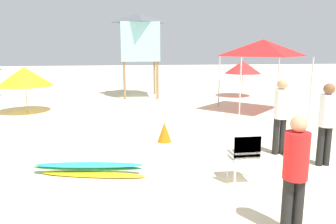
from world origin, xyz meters
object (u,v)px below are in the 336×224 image
object	(u,v)px
surfboard_pile	(90,169)
lifeguard_near_left	(295,168)
lifeguard_near_center	(281,111)
beach_umbrella_mid	(243,67)
lifeguard_near_right	(326,119)
beach_umbrella_left	(25,76)
stacked_plastic_chairs	(245,152)
traffic_cone_near	(164,132)
lifeguard_tower	(140,37)
popup_canopy	(263,48)

from	to	relation	value
surfboard_pile	lifeguard_near_left	distance (m)	3.90
lifeguard_near_center	beach_umbrella_mid	distance (m)	9.12
lifeguard_near_left	lifeguard_near_right	distance (m)	3.11
lifeguard_near_center	beach_umbrella_mid	bearing A→B (deg)	75.61
surfboard_pile	lifeguard_near_center	bearing A→B (deg)	10.13
lifeguard_near_center	beach_umbrella_left	xyz separation A→B (m)	(-7.22, 5.93, 0.36)
lifeguard_near_center	beach_umbrella_left	distance (m)	9.36
stacked_plastic_chairs	traffic_cone_near	world-z (taller)	stacked_plastic_chairs
stacked_plastic_chairs	beach_umbrella_mid	world-z (taller)	beach_umbrella_mid
stacked_plastic_chairs	beach_umbrella_left	distance (m)	9.51
lifeguard_tower	beach_umbrella_mid	distance (m)	5.27
lifeguard_near_center	beach_umbrella_mid	size ratio (longest dim) A/B	0.99
lifeguard_near_right	beach_umbrella_left	distance (m)	10.35
beach_umbrella_mid	traffic_cone_near	size ratio (longest dim) A/B	3.36
lifeguard_near_center	surfboard_pile	bearing A→B (deg)	-169.87
lifeguard_near_right	beach_umbrella_mid	xyz separation A→B (m)	(1.67, 9.67, 0.46)
stacked_plastic_chairs	lifeguard_tower	bearing A→B (deg)	96.99
lifeguard_near_center	traffic_cone_near	world-z (taller)	lifeguard_near_center
popup_canopy	traffic_cone_near	world-z (taller)	popup_canopy
lifeguard_near_left	beach_umbrella_mid	xyz separation A→B (m)	(3.63, 12.08, 0.54)
lifeguard_tower	beach_umbrella_left	size ratio (longest dim) A/B	1.99
surfboard_pile	lifeguard_near_right	size ratio (longest dim) A/B	1.30
lifeguard_tower	lifeguard_near_right	bearing A→B (deg)	-72.04
lifeguard_near_left	beach_umbrella_left	distance (m)	10.91
surfboard_pile	popup_canopy	world-z (taller)	popup_canopy
stacked_plastic_chairs	traffic_cone_near	bearing A→B (deg)	111.19
lifeguard_near_right	beach_umbrella_left	size ratio (longest dim) A/B	0.86
surfboard_pile	lifeguard_tower	distance (m)	10.72
lifeguard_near_center	beach_umbrella_left	size ratio (longest dim) A/B	0.87
lifeguard_near_right	beach_umbrella_mid	bearing A→B (deg)	80.17
popup_canopy	beach_umbrella_left	distance (m)	8.95
popup_canopy	beach_umbrella_left	xyz separation A→B (m)	(-8.83, 0.97, -1.04)
lifeguard_near_left	lifeguard_tower	bearing A→B (deg)	96.23
traffic_cone_near	lifeguard_near_right	bearing A→B (deg)	-35.10
lifeguard_near_right	lifeguard_tower	bearing A→B (deg)	107.96
lifeguard_near_center	lifeguard_near_right	bearing A→B (deg)	-55.05
lifeguard_near_center	popup_canopy	distance (m)	5.40
stacked_plastic_chairs	lifeguard_near_center	size ratio (longest dim) A/B	0.58
lifeguard_near_right	popup_canopy	size ratio (longest dim) A/B	0.64
lifeguard_near_left	beach_umbrella_left	size ratio (longest dim) A/B	0.80
traffic_cone_near	stacked_plastic_chairs	bearing A→B (deg)	-68.81
lifeguard_near_left	lifeguard_tower	xyz separation A→B (m)	(-1.39, 12.74, 1.98)
surfboard_pile	popup_canopy	distance (m)	8.51
lifeguard_near_center	popup_canopy	size ratio (longest dim) A/B	0.64
beach_umbrella_mid	lifeguard_near_right	bearing A→B (deg)	-99.83
lifeguard_near_center	lifeguard_near_right	world-z (taller)	lifeguard_near_center
traffic_cone_near	popup_canopy	bearing A→B (deg)	41.14
popup_canopy	stacked_plastic_chairs	bearing A→B (deg)	-114.86
beach_umbrella_left	lifeguard_tower	bearing A→B (deg)	38.49
lifeguard_near_right	popup_canopy	distance (m)	6.06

